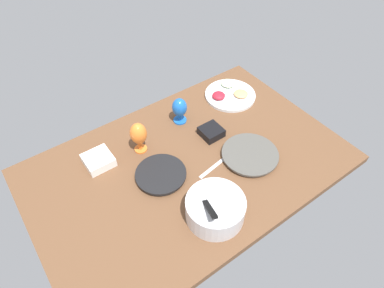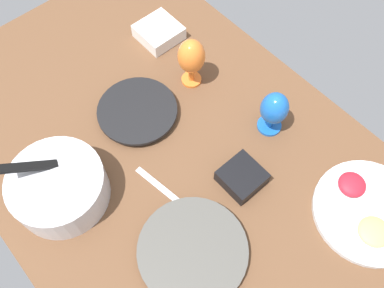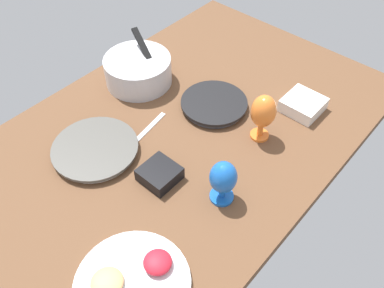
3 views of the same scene
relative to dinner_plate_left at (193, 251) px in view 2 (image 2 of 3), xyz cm
name	(u,v)px [view 2 (image 2 of 3)]	position (x,y,z in cm)	size (l,w,h in cm)	color
ground_plane	(168,152)	(28.72, -15.15, -3.47)	(160.00, 104.00, 4.00)	brown
dinner_plate_left	(193,251)	(0.00, 0.00, 0.00)	(29.77, 29.77, 2.83)	silver
dinner_plate_right	(138,112)	(44.90, -16.10, 0.08)	(25.51, 25.51, 2.99)	#4C4C51
mixing_bowl	(59,187)	(36.97, 16.94, 4.52)	(26.72, 26.72, 17.94)	silver
fruit_platter	(371,210)	(-24.35, -45.19, 0.00)	(31.43, 31.43, 5.06)	silver
hurricane_glass_blue	(274,110)	(13.98, -44.51, 7.96)	(8.51, 8.51, 15.87)	blue
hurricane_glass_orange	(191,58)	(43.84, -38.05, 10.01)	(8.81, 8.81, 18.46)	orange
square_bowl_black	(242,177)	(6.45, -24.74, 1.15)	(11.51, 11.51, 4.71)	black
square_bowl_white	(159,32)	(66.14, -42.20, 1.33)	(13.88, 13.88, 5.03)	white
fork_by_left_plate	(160,187)	(20.68, -5.40, -1.17)	(18.00, 1.80, 0.60)	silver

